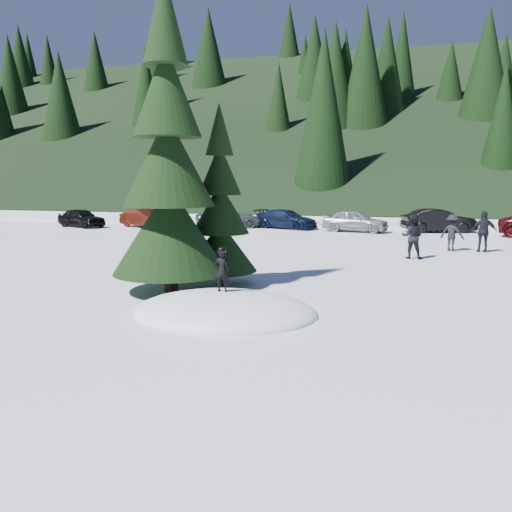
% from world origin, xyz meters
% --- Properties ---
extents(ground, '(200.00, 200.00, 0.00)m').
position_xyz_m(ground, '(0.00, 0.00, 0.00)').
color(ground, white).
rests_on(ground, ground).
extents(snow_mound, '(4.48, 3.52, 0.96)m').
position_xyz_m(snow_mound, '(0.00, 0.00, 0.00)').
color(snow_mound, white).
rests_on(snow_mound, ground).
extents(forest_hillside, '(200.00, 60.00, 25.00)m').
position_xyz_m(forest_hillside, '(0.00, 54.00, 12.50)').
color(forest_hillside, black).
rests_on(forest_hillside, ground).
extents(spruce_tall, '(3.20, 3.20, 8.60)m').
position_xyz_m(spruce_tall, '(-2.20, 1.80, 3.32)').
color(spruce_tall, black).
rests_on(spruce_tall, ground).
extents(spruce_short, '(2.20, 2.20, 5.37)m').
position_xyz_m(spruce_short, '(-1.20, 3.20, 2.10)').
color(spruce_short, black).
rests_on(spruce_short, ground).
extents(child_skier, '(0.39, 0.27, 1.02)m').
position_xyz_m(child_skier, '(-0.12, 0.21, 0.99)').
color(child_skier, black).
rests_on(child_skier, snow_mound).
extents(adult_0, '(0.93, 0.76, 1.78)m').
position_xyz_m(adult_0, '(4.61, 9.86, 0.89)').
color(adult_0, black).
rests_on(adult_0, ground).
extents(adult_1, '(1.07, 0.46, 1.81)m').
position_xyz_m(adult_1, '(7.69, 12.56, 0.90)').
color(adult_1, black).
rests_on(adult_1, ground).
extents(adult_2, '(1.21, 1.02, 1.62)m').
position_xyz_m(adult_2, '(6.41, 12.63, 0.81)').
color(adult_2, black).
rests_on(adult_2, ground).
extents(car_0, '(3.96, 2.64, 1.25)m').
position_xyz_m(car_0, '(-16.28, 18.24, 0.63)').
color(car_0, black).
rests_on(car_0, ground).
extents(car_1, '(3.91, 2.57, 1.22)m').
position_xyz_m(car_1, '(-12.13, 19.19, 0.61)').
color(car_1, '#38120A').
rests_on(car_1, ground).
extents(car_2, '(4.92, 3.55, 1.24)m').
position_xyz_m(car_2, '(-6.65, 20.63, 0.62)').
color(car_2, '#46474D').
rests_on(car_2, ground).
extents(car_3, '(4.55, 2.97, 1.23)m').
position_xyz_m(car_3, '(-2.82, 20.86, 0.61)').
color(car_3, black).
rests_on(car_3, ground).
extents(car_4, '(4.19, 2.35, 1.35)m').
position_xyz_m(car_4, '(1.68, 19.91, 0.67)').
color(car_4, gray).
rests_on(car_4, ground).
extents(car_5, '(4.52, 2.65, 1.41)m').
position_xyz_m(car_5, '(6.54, 20.94, 0.70)').
color(car_5, black).
rests_on(car_5, ground).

